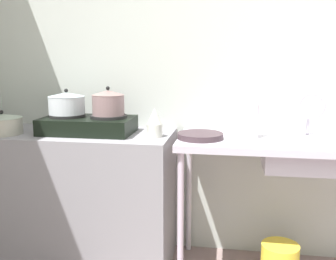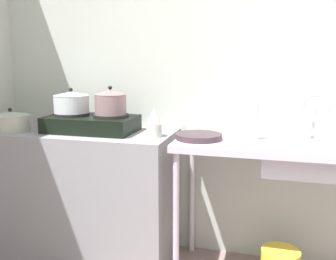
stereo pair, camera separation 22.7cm
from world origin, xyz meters
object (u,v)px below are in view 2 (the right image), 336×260
Objects in this scene: faucet at (315,110)px; bottle_by_sink at (253,121)px; pot_beside_stove at (11,121)px; pot_on_left_burner at (71,102)px; sink_basin at (308,159)px; percolator at (154,123)px; stove at (91,123)px; frying_pan at (199,136)px; pot_on_right_burner at (110,102)px.

faucet is 1.07× the size of bottle_by_sink.
bottle_by_sink is (1.50, 0.12, 0.04)m from pot_beside_stove.
pot_on_left_burner reaches higher than sink_basin.
pot_beside_stove is 0.92× the size of faucet.
stove is at bearing 173.79° from percolator.
percolator is 0.28m from frying_pan.
stove is at bearing -175.22° from faucet.
pot_on_left_burner is at bearing -175.65° from faucet.
pot_on_left_burner is at bearing 180.00° from stove.
pot_beside_stove is at bearing -167.41° from stove.
sink_basin is at bearing -8.03° from bottle_by_sink.
pot_beside_stove is 0.91× the size of frying_pan.
percolator is at bearing -174.55° from bottle_by_sink.
sink_basin is at bearing -104.69° from faucet.
pot_on_left_burner reaches higher than faucet.
stove is 2.82× the size of pot_on_right_burner.
faucet is (1.20, 0.11, -0.02)m from pot_on_right_burner.
pot_beside_stove is at bearing -175.93° from percolator.
pot_on_right_burner is at bearing 10.02° from pot_beside_stove.
faucet is at bearing 14.44° from frying_pan.
percolator is 0.65× the size of frying_pan.
pot_beside_stove is 1.21m from frying_pan.
percolator is 0.70× the size of bottle_by_sink.
bottle_by_sink is at bearing 0.38° from pot_on_left_burner.
faucet is 0.67m from frying_pan.
pot_on_left_burner is (-0.13, 0.00, 0.13)m from stove.
frying_pan is (0.70, -0.05, -0.04)m from stove.
pot_on_left_burner is 0.27m from pot_on_right_burner.
sink_basin is at bearing 1.66° from frying_pan.
pot_on_left_burner reaches higher than stove.
percolator is 0.36× the size of sink_basin.
pot_on_left_burner is at bearing 16.88° from pot_beside_stove.
pot_beside_stove is at bearing -163.12° from pot_on_left_burner.
percolator is at bearing -179.20° from sink_basin.
pot_on_right_burner reaches higher than pot_beside_stove.
faucet reaches higher than pot_beside_stove.
stove is at bearing -0.00° from pot_on_left_burner.
stove is at bearing 178.47° from sink_basin.
sink_basin is 0.29m from faucet.
pot_on_right_burner is 0.59m from frying_pan.
bottle_by_sink reaches higher than percolator.
bottle_by_sink is (0.57, 0.05, 0.02)m from percolator.
pot_on_left_burner reaches higher than bottle_by_sink.
bottle_by_sink is (0.99, 0.01, 0.05)m from stove.
stove is 2.26× the size of bottle_by_sink.
pot_on_left_burner is at bearing 176.43° from frying_pan.
bottle_by_sink is at bearing 4.59° from pot_beside_stove.
pot_on_left_burner is 0.41m from pot_beside_stove.
bottle_by_sink is at bearing -162.84° from faucet.
bottle_by_sink is at bearing 5.45° from percolator.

